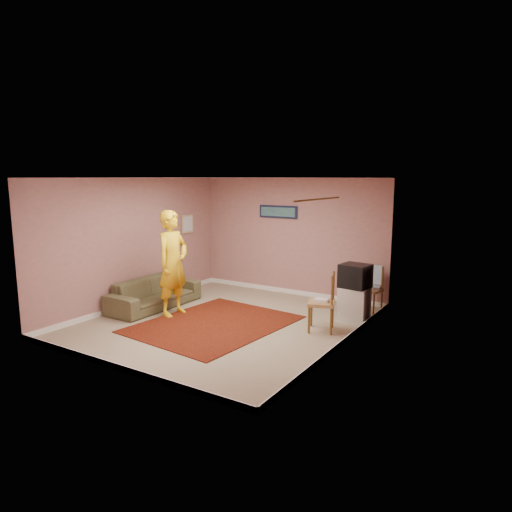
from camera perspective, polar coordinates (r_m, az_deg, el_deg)
The scene contains 26 objects.
ground at distance 8.41m, azimuth -3.86°, elevation -8.28°, with size 5.00×5.00×0.00m, color gray.
wall_back at distance 10.21m, azimuth 4.31°, elevation 2.40°, with size 4.50×0.02×2.60m, color #B07476.
wall_front at distance 6.29m, azimuth -17.48°, elevation -2.62°, with size 4.50×0.02×2.60m, color #B07476.
wall_left at distance 9.59m, azimuth -14.92°, elevation 1.62°, with size 0.02×5.00×2.60m, color #B07476.
wall_right at distance 7.04m, azimuth 11.03°, elevation -1.07°, with size 0.02×5.00×2.60m, color #B07476.
ceiling at distance 8.00m, azimuth -4.08°, elevation 9.73°, with size 4.50×5.00×0.02m, color silver.
baseboard_back at distance 10.43m, azimuth 4.20°, elevation -4.43°, with size 4.50×0.02×0.10m, color white.
baseboard_front at distance 6.67m, azimuth -16.85°, elevation -13.16°, with size 4.50×0.02×0.10m, color white.
baseboard_left at distance 9.83m, azimuth -14.56°, elevation -5.61°, with size 0.02×5.00×0.10m, color white.
baseboard_right at distance 7.37m, azimuth 10.64°, elevation -10.65°, with size 0.02×5.00×0.10m, color white.
window at distance 6.19m, azimuth 8.01°, elevation -1.04°, with size 0.01×1.10×1.50m, color black.
curtain_sheer at distance 6.11m, azimuth 7.27°, elevation -3.09°, with size 0.01×0.75×2.10m, color white.
curtain_floral at distance 6.74m, azimuth 9.66°, elevation -1.94°, with size 0.01×0.35×2.10m, color beige.
curtain_rod at distance 6.11m, azimuth 7.83°, elevation 7.04°, with size 0.02×0.02×1.40m, color brown.
picture_back at distance 10.27m, azimuth 2.78°, elevation 5.54°, with size 0.95×0.04×0.28m.
picture_left at distance 10.68m, azimuth -8.57°, elevation 3.99°, with size 0.04×0.38×0.42m.
area_rug at distance 8.32m, azimuth -5.24°, elevation -8.45°, with size 2.20×2.76×0.01m, color black.
tv_cabinet at distance 8.58m, azimuth 12.18°, elevation -5.92°, with size 0.50×0.45×0.63m, color silver.
crt_tv at distance 8.46m, azimuth 12.27°, elevation -2.44°, with size 0.55×0.51×0.43m.
chair_a at distance 9.18m, azimuth 14.10°, elevation -3.46°, with size 0.46×0.45×0.49m.
dvd_player at distance 9.20m, azimuth 14.08°, elevation -3.81°, with size 0.38×0.27×0.07m, color #BDBCC2.
blue_throw at distance 9.27m, azimuth 14.40°, elevation -2.24°, with size 0.36×0.04×0.38m, color #8AB9E2.
chair_b at distance 7.87m, azimuth 8.19°, elevation -4.93°, with size 0.56×0.58×0.55m.
game_console at distance 7.89m, azimuth 8.18°, elevation -5.48°, with size 0.23×0.16×0.05m, color white.
sofa at distance 9.49m, azimuth -12.56°, elevation -4.54°, with size 2.02×0.79×0.59m, color brown.
person at distance 8.77m, azimuth -10.35°, elevation -0.89°, with size 0.73×0.48×2.01m, color yellow.
Camera 1 is at (4.71, -6.46, 2.60)m, focal length 32.00 mm.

